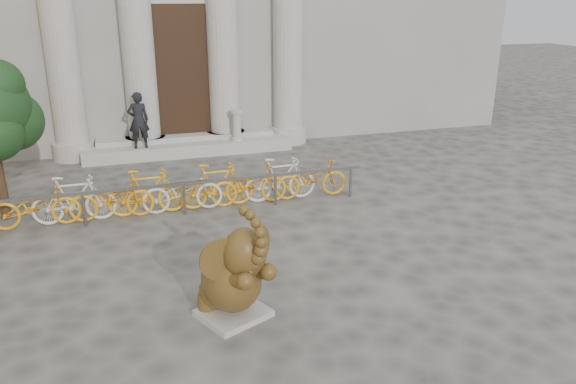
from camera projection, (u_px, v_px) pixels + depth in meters
name	position (u px, v px, depth m)	size (l,w,h in m)	color
ground	(283.00, 315.00, 8.16)	(80.00, 80.00, 0.00)	#474442
entrance_steps	(189.00, 147.00, 16.56)	(6.00, 1.20, 0.36)	#A8A59E
elephant_statue	(233.00, 276.00, 7.91)	(1.23, 1.42, 1.80)	#A8A59E
bike_rack	(182.00, 189.00, 11.98)	(8.00, 0.53, 1.00)	slate
pedestrian	(138.00, 120.00, 15.52)	(0.57, 0.38, 1.57)	black
balustrade_post	(237.00, 126.00, 16.49)	(0.37, 0.37, 0.89)	#A8A59E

